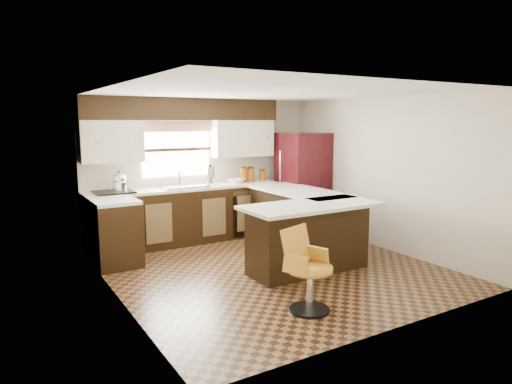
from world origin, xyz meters
TOP-DOWN VIEW (x-y plane):
  - floor at (0.00, 0.00)m, footprint 4.40×4.40m
  - ceiling at (0.00, 0.00)m, footprint 4.40×4.40m
  - wall_back at (0.00, 2.20)m, footprint 4.40×0.00m
  - wall_front at (0.00, -2.20)m, footprint 4.40×0.00m
  - wall_left at (-2.10, 0.00)m, footprint 0.00×4.40m
  - wall_right at (2.10, 0.00)m, footprint 0.00×4.40m
  - base_cab_back at (-0.45, 1.90)m, footprint 3.30×0.60m
  - base_cab_left at (-1.80, 1.25)m, footprint 0.60×0.70m
  - counter_back at (-0.45, 1.90)m, footprint 3.30×0.60m
  - counter_left at (-1.80, 1.25)m, footprint 0.60×0.70m
  - soffit at (-0.40, 2.03)m, footprint 3.40×0.35m
  - upper_cab_left at (-1.62, 2.03)m, footprint 0.94×0.35m
  - upper_cab_right at (0.68, 2.03)m, footprint 1.14×0.35m
  - window_pane at (-0.50, 2.18)m, footprint 1.20×0.02m
  - valance at (-0.50, 2.14)m, footprint 1.30×0.06m
  - sink at (-0.50, 1.88)m, footprint 0.75×0.45m
  - dishwasher at (0.55, 1.61)m, footprint 0.58×0.03m
  - cooktop at (-1.65, 1.88)m, footprint 0.58×0.50m
  - peninsula_long at (0.90, 0.62)m, footprint 0.60×1.95m
  - peninsula_return at (0.38, -0.35)m, footprint 1.65×0.60m
  - counter_pen_long at (0.95, 0.62)m, footprint 0.84×1.95m
  - counter_pen_return at (0.35, -0.44)m, footprint 1.89×0.84m
  - refrigerator at (1.69, 1.54)m, footprint 0.78×0.75m
  - bar_chair at (-0.43, -1.43)m, footprint 0.62×0.62m
  - kettle at (-1.56, 1.88)m, footprint 0.22×0.22m
  - percolator at (-0.02, 1.90)m, footprint 0.15×0.15m
  - mixing_bowl at (0.49, 1.90)m, footprint 0.38×0.38m
  - canister_large at (0.65, 1.92)m, footprint 0.12×0.12m
  - canister_med at (0.80, 1.92)m, footprint 0.13×0.13m
  - canister_small at (1.05, 1.92)m, footprint 0.12×0.12m

SIDE VIEW (x-z plane):
  - floor at x=0.00m, z-range 0.00..0.00m
  - dishwasher at x=0.55m, z-range 0.04..0.82m
  - base_cab_back at x=-0.45m, z-range 0.00..0.90m
  - base_cab_left at x=-1.80m, z-range 0.00..0.90m
  - peninsula_long at x=0.90m, z-range 0.00..0.90m
  - peninsula_return at x=0.38m, z-range 0.00..0.90m
  - bar_chair at x=-0.43m, z-range 0.00..0.90m
  - refrigerator at x=1.69m, z-range 0.00..1.82m
  - counter_back at x=-0.45m, z-range 0.90..0.94m
  - counter_left at x=-1.80m, z-range 0.90..0.94m
  - counter_pen_long at x=0.95m, z-range 0.90..0.94m
  - counter_pen_return at x=0.35m, z-range 0.90..0.94m
  - cooktop at x=-1.65m, z-range 0.94..0.97m
  - sink at x=-0.50m, z-range 0.95..0.98m
  - mixing_bowl at x=0.49m, z-range 0.95..1.02m
  - canister_small at x=1.05m, z-range 0.94..1.12m
  - canister_med at x=0.80m, z-range 0.95..1.18m
  - canister_large at x=0.65m, z-range 0.95..1.19m
  - percolator at x=-0.02m, z-range 0.95..1.26m
  - kettle at x=-1.56m, z-range 0.97..1.27m
  - wall_back at x=0.00m, z-range -1.00..3.40m
  - wall_front at x=0.00m, z-range -1.00..3.40m
  - wall_left at x=-2.10m, z-range -1.00..3.40m
  - wall_right at x=2.10m, z-range -1.00..3.40m
  - window_pane at x=-0.50m, z-range 1.10..2.00m
  - upper_cab_left at x=-1.62m, z-range 1.40..2.04m
  - upper_cab_right at x=0.68m, z-range 1.40..2.04m
  - valance at x=-0.50m, z-range 1.85..2.03m
  - soffit at x=-0.40m, z-range 2.04..2.40m
  - ceiling at x=0.00m, z-range 2.40..2.40m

